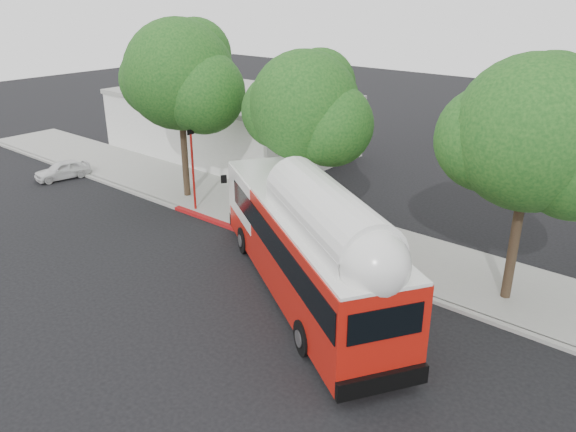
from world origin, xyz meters
name	(u,v)px	position (x,y,z in m)	size (l,w,h in m)	color
ground	(230,283)	(0.00, 0.00, 0.00)	(120.00, 120.00, 0.00)	black
sidewalk	(326,231)	(0.00, 6.50, 0.07)	(60.00, 5.00, 0.15)	gray
curb_strip	(292,249)	(0.00, 3.90, 0.07)	(60.00, 0.30, 0.15)	gray
red_curb_segment	(244,232)	(-3.00, 3.90, 0.08)	(10.00, 0.32, 0.16)	#9F1113
street_tree_left	(186,80)	(-8.53, 5.56, 6.60)	(6.67, 5.80, 9.74)	#2D2116
street_tree_mid	(312,112)	(-0.59, 6.06, 5.91)	(5.75, 5.00, 8.62)	#2D2116
street_tree_right	(545,141)	(9.44, 5.86, 6.26)	(6.21, 5.40, 9.18)	#2D2116
low_commercial_bldg	(231,122)	(-14.00, 14.00, 2.15)	(16.20, 10.20, 4.25)	silver
transit_bus	(305,249)	(2.87, 1.23, 1.94)	(13.19, 9.45, 4.15)	#B8150C
parked_car	(62,170)	(-17.54, 2.75, 0.56)	(3.30, 1.33, 1.13)	silver
signal_pole	(193,170)	(-7.01, 4.35, 2.27)	(0.13, 0.42, 4.43)	#B01712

